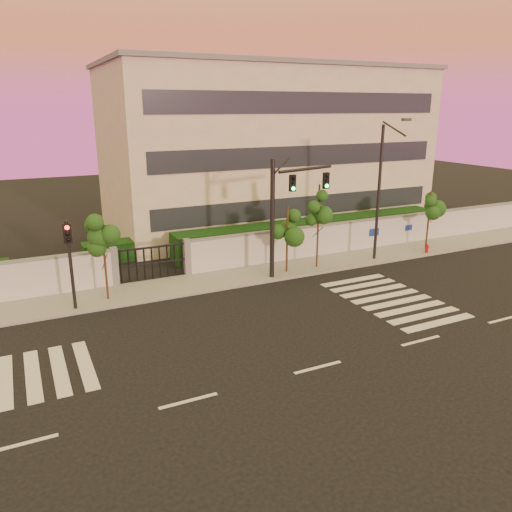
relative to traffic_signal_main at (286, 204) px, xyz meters
name	(u,v)px	position (x,y,z in m)	size (l,w,h in m)	color
ground	(318,368)	(-3.89, -9.46, -4.20)	(120.00, 120.00, 0.00)	black
sidewalk	(214,280)	(-3.89, 1.04, -4.13)	(60.00, 3.00, 0.15)	gray
perimeter_wall	(206,256)	(-3.79, 2.54, -3.13)	(60.00, 0.36, 2.20)	silver
hedge_row	(206,246)	(-2.72, 5.28, -3.38)	(41.00, 4.25, 1.80)	#113610
institutional_building	(265,147)	(5.11, 12.53, 1.95)	(24.40, 12.40, 12.25)	beige
road_markings	(237,335)	(-5.47, -5.70, -4.19)	(57.00, 7.62, 0.02)	silver
street_tree_c	(103,239)	(-9.63, 0.62, -1.01)	(1.37, 1.09, 4.34)	#382314
street_tree_d	(288,224)	(0.38, 0.49, -1.28)	(1.48, 1.18, 3.97)	#382314
street_tree_e	(319,208)	(2.41, 0.47, -0.50)	(1.38, 1.09, 5.03)	#382314
street_tree_f	(430,207)	(11.38, 0.89, -1.30)	(1.48, 1.18, 3.93)	#382314
traffic_signal_main	(286,204)	(0.00, 0.00, 0.00)	(4.15, 1.30, 6.65)	black
traffic_signal_secondary	(70,255)	(-11.26, 0.00, -1.42)	(0.34, 0.34, 4.38)	black
streetlight_east	(381,187)	(6.54, 0.13, 0.47)	(0.52, 2.08, 8.65)	black
fire_hydrant	(427,249)	(10.45, -0.13, -3.84)	(0.29, 0.27, 0.72)	#B60C0E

